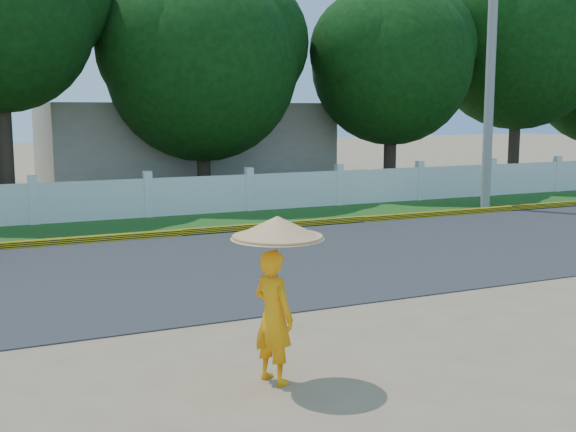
{
  "coord_description": "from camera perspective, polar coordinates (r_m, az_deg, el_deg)",
  "views": [
    {
      "loc": [
        -4.78,
        -8.33,
        3.0
      ],
      "look_at": [
        0.0,
        2.0,
        1.3
      ],
      "focal_mm": 45.0,
      "sensor_mm": 36.0,
      "label": 1
    }
  ],
  "objects": [
    {
      "name": "grass_verge",
      "position": [
        18.94,
        -9.9,
        -0.71
      ],
      "size": [
        60.0,
        3.5,
        0.03
      ],
      "primitive_type": "cube",
      "color": "#2D601E",
      "rests_on": "ground"
    },
    {
      "name": "curb",
      "position": [
        17.31,
        -8.44,
        -1.32
      ],
      "size": [
        40.0,
        0.18,
        0.16
      ],
      "primitive_type": "cube",
      "color": "yellow",
      "rests_on": "ground"
    },
    {
      "name": "monk_with_parasol",
      "position": [
        7.86,
        -1.02,
        -4.68
      ],
      "size": [
        1.02,
        1.02,
        1.86
      ],
      "color": "#FE9A0D",
      "rests_on": "ground"
    },
    {
      "name": "tree_row",
      "position": [
        24.2,
        -2.67,
        13.06
      ],
      "size": [
        38.71,
        7.15,
        9.11
      ],
      "color": "#473828",
      "rests_on": "ground"
    },
    {
      "name": "utility_pole",
      "position": [
        22.53,
        15.66,
        9.97
      ],
      "size": [
        0.28,
        0.28,
        7.41
      ],
      "primitive_type": "cylinder",
      "color": "gray",
      "rests_on": "ground"
    },
    {
      "name": "ground",
      "position": [
        10.06,
        4.85,
        -8.88
      ],
      "size": [
        120.0,
        120.0,
        0.0
      ],
      "primitive_type": "plane",
      "color": "#9E8460",
      "rests_on": "ground"
    },
    {
      "name": "building_near",
      "position": [
        27.49,
        -8.4,
        5.47
      ],
      "size": [
        10.0,
        6.0,
        3.2
      ],
      "primitive_type": "cube",
      "color": "#B7AD99",
      "rests_on": "ground"
    },
    {
      "name": "road",
      "position": [
        14.02,
        -4.31,
        -3.85
      ],
      "size": [
        60.0,
        7.0,
        0.02
      ],
      "primitive_type": "cube",
      "color": "#38383A",
      "rests_on": "ground"
    },
    {
      "name": "fence",
      "position": [
        20.26,
        -11.0,
        1.38
      ],
      "size": [
        40.0,
        0.1,
        1.1
      ],
      "primitive_type": "cube",
      "color": "silver",
      "rests_on": "ground"
    }
  ]
}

